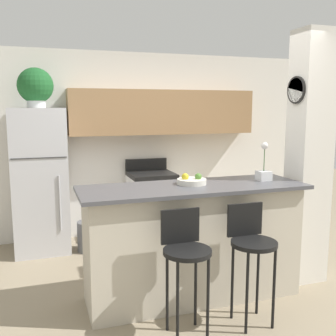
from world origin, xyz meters
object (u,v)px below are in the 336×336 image
object	(u,v)px
orchid_vase	(264,170)
fruit_bowl	(192,181)
stove_range	(152,205)
potted_plant_on_fridge	(35,87)
bar_stool_right	(251,245)
trash_bin	(89,236)
bar_stool_left	(185,253)
refrigerator	(40,181)

from	to	relation	value
orchid_vase	fruit_bowl	xyz separation A→B (m)	(-0.74, 0.04, -0.07)
fruit_bowl	stove_range	bearing A→B (deg)	86.27
potted_plant_on_fridge	fruit_bowl	bearing A→B (deg)	-51.89
stove_range	bar_stool_right	distance (m)	2.40
trash_bin	orchid_vase	bearing A→B (deg)	-44.69
stove_range	bar_stool_left	world-z (taller)	stove_range
refrigerator	potted_plant_on_fridge	distance (m)	1.15
bar_stool_right	trash_bin	distance (m)	2.41
orchid_vase	fruit_bowl	distance (m)	0.75
trash_bin	bar_stool_left	bearing A→B (deg)	-76.69
bar_stool_right	fruit_bowl	xyz separation A→B (m)	(-0.29, 0.62, 0.44)
fruit_bowl	orchid_vase	bearing A→B (deg)	-3.24
stove_range	fruit_bowl	distance (m)	1.88
bar_stool_left	fruit_bowl	xyz separation A→B (m)	(0.30, 0.62, 0.44)
potted_plant_on_fridge	orchid_vase	size ratio (longest dim) A/B	1.26
bar_stool_left	fruit_bowl	size ratio (longest dim) A/B	3.62
refrigerator	bar_stool_left	distance (m)	2.57
bar_stool_right	orchid_vase	size ratio (longest dim) A/B	2.63
refrigerator	fruit_bowl	distance (m)	2.18
bar_stool_right	stove_range	bearing A→B (deg)	94.12
orchid_vase	fruit_bowl	world-z (taller)	orchid_vase
fruit_bowl	trash_bin	bearing A→B (deg)	118.22
orchid_vase	trash_bin	xyz separation A→B (m)	(-1.54, 1.52, -1.00)
orchid_vase	refrigerator	bearing A→B (deg)	139.97
bar_stool_right	orchid_vase	xyz separation A→B (m)	(0.46, 0.58, 0.52)
stove_range	fruit_bowl	world-z (taller)	fruit_bowl
stove_range	orchid_vase	distance (m)	2.04
potted_plant_on_fridge	bar_stool_right	bearing A→B (deg)	-55.10
stove_range	trash_bin	bearing A→B (deg)	-162.95
stove_range	refrigerator	bearing A→B (deg)	-178.07
stove_range	potted_plant_on_fridge	bearing A→B (deg)	-178.07
stove_range	fruit_bowl	bearing A→B (deg)	-93.73
refrigerator	orchid_vase	xyz separation A→B (m)	(2.09, -1.75, 0.29)
stove_range	orchid_vase	size ratio (longest dim) A/B	2.83
potted_plant_on_fridge	stove_range	bearing A→B (deg)	1.93
potted_plant_on_fridge	orchid_vase	world-z (taller)	potted_plant_on_fridge
bar_stool_left	orchid_vase	world-z (taller)	orchid_vase
stove_range	bar_stool_right	bearing A→B (deg)	-85.88
bar_stool_right	fruit_bowl	bearing A→B (deg)	114.69
trash_bin	fruit_bowl	bearing A→B (deg)	-61.78
potted_plant_on_fridge	trash_bin	size ratio (longest dim) A/B	1.26
bar_stool_right	potted_plant_on_fridge	size ratio (longest dim) A/B	2.08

